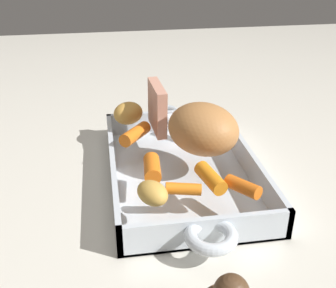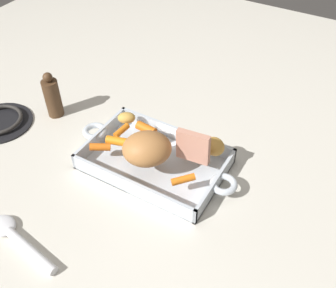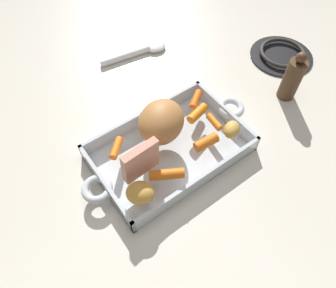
{
  "view_description": "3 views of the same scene",
  "coord_description": "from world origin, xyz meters",
  "px_view_note": "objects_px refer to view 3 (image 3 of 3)",
  "views": [
    {
      "loc": [
        -0.56,
        0.11,
        0.36
      ],
      "look_at": [
        -0.03,
        0.03,
        0.08
      ],
      "focal_mm": 44.99,
      "sensor_mm": 36.0,
      "label": 1
    },
    {
      "loc": [
        0.37,
        -0.57,
        0.71
      ],
      "look_at": [
        0.02,
        0.03,
        0.06
      ],
      "focal_mm": 41.8,
      "sensor_mm": 36.0,
      "label": 2
    },
    {
      "loc": [
        0.23,
        0.31,
        0.6
      ],
      "look_at": [
        0.02,
        0.02,
        0.08
      ],
      "focal_mm": 33.09,
      "sensor_mm": 36.0,
      "label": 3
    }
  ],
  "objects_px": {
    "roasting_dish": "(170,149)",
    "pepper_mill": "(292,78)",
    "baby_carrot_center_left": "(214,122)",
    "stove_burner_rear": "(282,54)",
    "serving_spoon": "(141,51)",
    "potato_whole": "(140,193)",
    "baby_carrot_southeast": "(167,174)",
    "baby_carrot_short": "(116,148)",
    "potato_halved": "(232,130)",
    "baby_carrot_center_right": "(206,142)",
    "pork_roast": "(162,121)",
    "baby_carrot_southwest": "(198,113)",
    "baby_carrot_northwest": "(196,99)",
    "roast_slice_thin": "(141,161)"
  },
  "relations": [
    {
      "from": "roasting_dish",
      "to": "pepper_mill",
      "type": "relative_size",
      "value": 3.13
    },
    {
      "from": "baby_carrot_center_left",
      "to": "pepper_mill",
      "type": "distance_m",
      "value": 0.24
    },
    {
      "from": "baby_carrot_center_left",
      "to": "stove_burner_rear",
      "type": "height_order",
      "value": "baby_carrot_center_left"
    },
    {
      "from": "serving_spoon",
      "to": "potato_whole",
      "type": "bearing_deg",
      "value": -113.87
    },
    {
      "from": "baby_carrot_southeast",
      "to": "stove_burner_rear",
      "type": "distance_m",
      "value": 0.54
    },
    {
      "from": "baby_carrot_center_left",
      "to": "baby_carrot_southeast",
      "type": "distance_m",
      "value": 0.17
    },
    {
      "from": "baby_carrot_short",
      "to": "potato_halved",
      "type": "xyz_separation_m",
      "value": [
        -0.23,
        0.11,
        0.01
      ]
    },
    {
      "from": "baby_carrot_center_left",
      "to": "stove_burner_rear",
      "type": "bearing_deg",
      "value": -164.35
    },
    {
      "from": "stove_burner_rear",
      "to": "serving_spoon",
      "type": "bearing_deg",
      "value": -37.85
    },
    {
      "from": "baby_carrot_center_right",
      "to": "serving_spoon",
      "type": "bearing_deg",
      "value": -101.65
    },
    {
      "from": "baby_carrot_center_right",
      "to": "serving_spoon",
      "type": "distance_m",
      "value": 0.4
    },
    {
      "from": "baby_carrot_center_right",
      "to": "serving_spoon",
      "type": "height_order",
      "value": "baby_carrot_center_right"
    },
    {
      "from": "baby_carrot_short",
      "to": "pork_roast",
      "type": "bearing_deg",
      "value": 170.74
    },
    {
      "from": "pork_roast",
      "to": "baby_carrot_southwest",
      "type": "relative_size",
      "value": 2.06
    },
    {
      "from": "potato_whole",
      "to": "stove_burner_rear",
      "type": "distance_m",
      "value": 0.61
    },
    {
      "from": "baby_carrot_northwest",
      "to": "pepper_mill",
      "type": "height_order",
      "value": "pepper_mill"
    },
    {
      "from": "baby_carrot_short",
      "to": "stove_burner_rear",
      "type": "xyz_separation_m",
      "value": [
        -0.57,
        -0.03,
        -0.04
      ]
    },
    {
      "from": "potato_halved",
      "to": "baby_carrot_center_left",
      "type": "bearing_deg",
      "value": -72.98
    },
    {
      "from": "baby_carrot_center_left",
      "to": "baby_carrot_southeast",
      "type": "height_order",
      "value": "baby_carrot_southeast"
    },
    {
      "from": "roast_slice_thin",
      "to": "baby_carrot_center_right",
      "type": "height_order",
      "value": "roast_slice_thin"
    },
    {
      "from": "baby_carrot_southeast",
      "to": "stove_burner_rear",
      "type": "bearing_deg",
      "value": -164.3
    },
    {
      "from": "pork_roast",
      "to": "baby_carrot_center_right",
      "type": "distance_m",
      "value": 0.11
    },
    {
      "from": "baby_carrot_short",
      "to": "serving_spoon",
      "type": "bearing_deg",
      "value": -130.68
    },
    {
      "from": "roasting_dish",
      "to": "baby_carrot_center_left",
      "type": "relative_size",
      "value": 9.3
    },
    {
      "from": "baby_carrot_short",
      "to": "baby_carrot_southeast",
      "type": "distance_m",
      "value": 0.13
    },
    {
      "from": "roasting_dish",
      "to": "pork_roast",
      "type": "height_order",
      "value": "pork_roast"
    },
    {
      "from": "baby_carrot_southeast",
      "to": "serving_spoon",
      "type": "xyz_separation_m",
      "value": [
        -0.19,
        -0.4,
        -0.05
      ]
    },
    {
      "from": "roast_slice_thin",
      "to": "baby_carrot_center_left",
      "type": "xyz_separation_m",
      "value": [
        -0.2,
        -0.01,
        -0.03
      ]
    },
    {
      "from": "baby_carrot_short",
      "to": "serving_spoon",
      "type": "xyz_separation_m",
      "value": [
        -0.24,
        -0.28,
        -0.04
      ]
    },
    {
      "from": "roast_slice_thin",
      "to": "potato_halved",
      "type": "height_order",
      "value": "roast_slice_thin"
    },
    {
      "from": "baby_carrot_southwest",
      "to": "potato_halved",
      "type": "height_order",
      "value": "potato_halved"
    },
    {
      "from": "roasting_dish",
      "to": "stove_burner_rear",
      "type": "relative_size",
      "value": 2.4
    },
    {
      "from": "potato_whole",
      "to": "baby_carrot_center_left",
      "type": "bearing_deg",
      "value": -167.16
    },
    {
      "from": "baby_carrot_southeast",
      "to": "potato_halved",
      "type": "height_order",
      "value": "potato_halved"
    },
    {
      "from": "baby_carrot_center_left",
      "to": "potato_whole",
      "type": "bearing_deg",
      "value": 12.84
    },
    {
      "from": "baby_carrot_southeast",
      "to": "baby_carrot_southwest",
      "type": "distance_m",
      "value": 0.17
    },
    {
      "from": "pork_roast",
      "to": "baby_carrot_short",
      "type": "distance_m",
      "value": 0.11
    },
    {
      "from": "roasting_dish",
      "to": "baby_carrot_southwest",
      "type": "distance_m",
      "value": 0.11
    },
    {
      "from": "baby_carrot_center_right",
      "to": "baby_carrot_short",
      "type": "bearing_deg",
      "value": -32.35
    },
    {
      "from": "pork_roast",
      "to": "pepper_mill",
      "type": "bearing_deg",
      "value": 169.46
    },
    {
      "from": "stove_burner_rear",
      "to": "pork_roast",
      "type": "bearing_deg",
      "value": 5.85
    },
    {
      "from": "potato_whole",
      "to": "stove_burner_rear",
      "type": "xyz_separation_m",
      "value": [
        -0.59,
        -0.15,
        -0.05
      ]
    },
    {
      "from": "baby_carrot_southeast",
      "to": "baby_carrot_center_right",
      "type": "relative_size",
      "value": 1.33
    },
    {
      "from": "potato_whole",
      "to": "baby_carrot_short",
      "type": "bearing_deg",
      "value": -98.63
    },
    {
      "from": "potato_halved",
      "to": "serving_spoon",
      "type": "xyz_separation_m",
      "value": [
        -0.01,
        -0.39,
        -0.05
      ]
    },
    {
      "from": "baby_carrot_short",
      "to": "baby_carrot_center_left",
      "type": "relative_size",
      "value": 1.16
    },
    {
      "from": "baby_carrot_center_left",
      "to": "pork_roast",
      "type": "bearing_deg",
      "value": -25.55
    },
    {
      "from": "baby_carrot_southeast",
      "to": "pepper_mill",
      "type": "relative_size",
      "value": 0.51
    },
    {
      "from": "potato_whole",
      "to": "stove_burner_rear",
      "type": "bearing_deg",
      "value": -165.46
    },
    {
      "from": "baby_carrot_northwest",
      "to": "stove_burner_rear",
      "type": "xyz_separation_m",
      "value": [
        -0.34,
        -0.02,
        -0.05
      ]
    }
  ]
}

